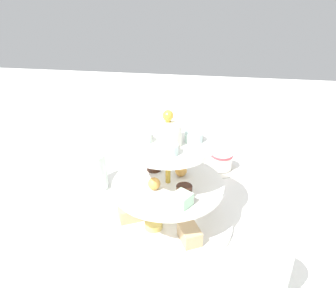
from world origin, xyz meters
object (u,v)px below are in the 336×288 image
object	(u,v)px
teacup_with_saucer	(221,162)
water_glass_mid_back	(95,171)
tiered_serving_stand	(168,191)
butter_knife_right	(295,206)
water_glass_short_left	(173,153)
water_glass_tall_right	(265,276)

from	to	relation	value
teacup_with_saucer	water_glass_mid_back	world-z (taller)	water_glass_mid_back
tiered_serving_stand	butter_knife_right	size ratio (longest dim) A/B	1.59
tiered_serving_stand	water_glass_short_left	size ratio (longest dim) A/B	4.00
tiered_serving_stand	water_glass_tall_right	bearing A→B (deg)	45.93
tiered_serving_stand	water_glass_short_left	world-z (taller)	tiered_serving_stand
tiered_serving_stand	water_glass_mid_back	bearing A→B (deg)	-117.16
teacup_with_saucer	butter_knife_right	world-z (taller)	teacup_with_saucer
water_glass_mid_back	water_glass_short_left	bearing A→B (deg)	129.85
butter_knife_right	teacup_with_saucer	bearing A→B (deg)	39.64
water_glass_tall_right	teacup_with_saucer	size ratio (longest dim) A/B	1.34
teacup_with_saucer	water_glass_mid_back	xyz separation A→B (m)	(0.13, -0.30, 0.02)
tiered_serving_stand	butter_knife_right	bearing A→B (deg)	108.95
teacup_with_saucer	tiered_serving_stand	bearing A→B (deg)	-25.28
water_glass_tall_right	teacup_with_saucer	bearing A→B (deg)	-170.76
water_glass_mid_back	tiered_serving_stand	bearing A→B (deg)	62.84
water_glass_short_left	water_glass_mid_back	distance (m)	0.22
water_glass_mid_back	butter_knife_right	bearing A→B (deg)	89.43
butter_knife_right	water_glass_mid_back	xyz separation A→B (m)	(-0.00, -0.47, 0.04)
tiered_serving_stand	water_glass_tall_right	world-z (taller)	tiered_serving_stand
water_glass_tall_right	butter_knife_right	distance (m)	0.29
water_glass_tall_right	teacup_with_saucer	xyz separation A→B (m)	(-0.40, -0.07, -0.04)
water_glass_tall_right	butter_knife_right	size ratio (longest dim) A/B	0.71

